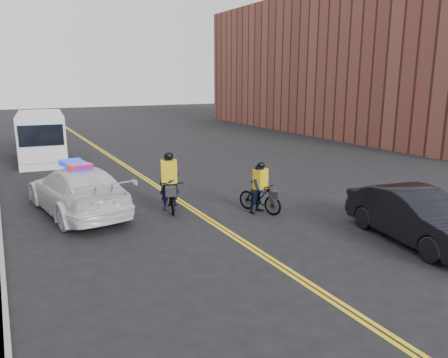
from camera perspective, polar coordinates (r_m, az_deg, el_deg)
The scene contains 9 objects.
ground at distance 13.03m, azimuth 0.32°, elevation -6.86°, with size 120.00×120.00×0.00m, color black.
center_line_left at distance 20.15m, azimuth -10.62°, elevation 0.12°, with size 0.10×60.00×0.01m, color yellow.
center_line_right at distance 20.19m, azimuth -10.19°, elevation 0.17°, with size 0.10×60.00×0.01m, color yellow.
building_across at distance 40.02m, azimuth 16.77°, elevation 14.05°, with size 12.00×30.00×11.00m, color brown.
police_cruiser at distance 15.35m, azimuth -18.60°, elevation -1.36°, with size 2.98×5.71×1.74m.
dark_sedan at distance 13.13m, azimuth 23.88°, elevation -4.47°, with size 1.56×4.48×1.48m, color black.
cargo_van at distance 25.75m, azimuth -22.71°, elevation 4.98°, with size 2.81×6.36×2.59m.
cyclist_near at distance 15.03m, azimuth -7.13°, elevation -1.42°, with size 1.31×2.19×2.03m.
cyclist_far at distance 14.69m, azimuth 4.79°, elevation -1.77°, with size 1.10×1.79×1.75m.
Camera 1 is at (-5.75, -10.82, 4.44)m, focal length 35.00 mm.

